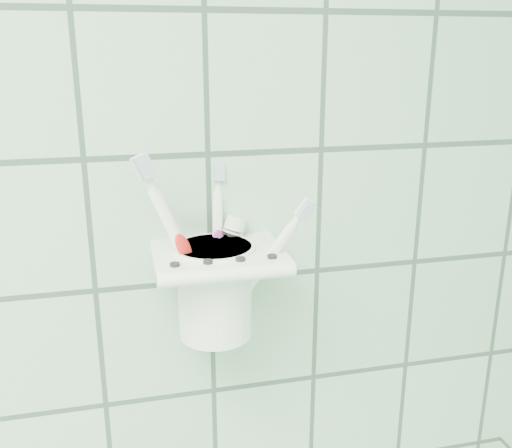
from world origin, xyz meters
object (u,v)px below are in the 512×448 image
(holder_bracket, at_px, (218,258))
(toothbrush_orange, at_px, (217,253))
(cup, at_px, (215,287))
(toothpaste_tube, at_px, (205,261))
(toothbrush_blue, at_px, (215,246))
(toothbrush_pink, at_px, (220,240))

(holder_bracket, relative_size, toothbrush_orange, 0.80)
(toothbrush_orange, bearing_deg, holder_bracket, 54.27)
(cup, height_order, toothpaste_tube, toothpaste_tube)
(cup, height_order, toothbrush_blue, toothbrush_blue)
(toothbrush_blue, distance_m, toothbrush_orange, 0.02)
(holder_bracket, xyz_separation_m, toothbrush_blue, (-0.00, 0.02, 0.01))
(holder_bracket, distance_m, toothbrush_orange, 0.01)
(toothbrush_pink, height_order, toothpaste_tube, toothbrush_pink)
(cup, xyz_separation_m, toothpaste_tube, (-0.01, 0.02, 0.02))
(cup, relative_size, toothbrush_orange, 0.60)
(holder_bracket, distance_m, toothbrush_pink, 0.03)
(toothbrush_pink, bearing_deg, toothpaste_tube, 80.15)
(toothbrush_blue, height_order, toothpaste_tube, toothbrush_blue)
(cup, relative_size, toothpaste_tube, 0.78)
(holder_bracket, xyz_separation_m, toothbrush_orange, (-0.00, -0.00, 0.01))
(cup, bearing_deg, holder_bracket, -50.76)
(toothbrush_pink, relative_size, toothbrush_orange, 1.22)
(toothbrush_pink, relative_size, toothpaste_tube, 1.57)
(holder_bracket, height_order, toothbrush_pink, toothbrush_pink)
(toothbrush_blue, xyz_separation_m, toothbrush_orange, (-0.00, -0.02, 0.00))
(cup, relative_size, toothbrush_blue, 0.58)
(toothbrush_pink, bearing_deg, toothbrush_orange, 85.04)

